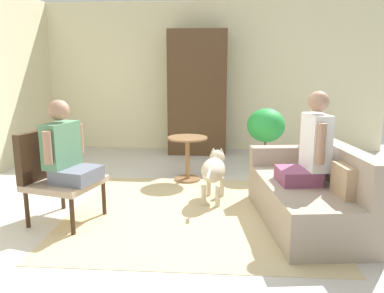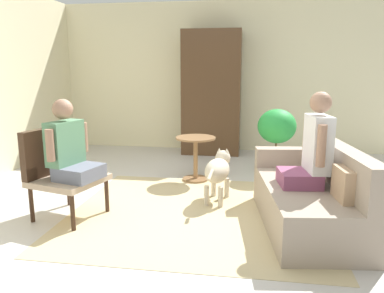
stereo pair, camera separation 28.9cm
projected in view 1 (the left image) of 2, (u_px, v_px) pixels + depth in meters
The scene contains 11 objects.
ground_plane at pixel (194, 211), 4.12m from camera, with size 7.88×7.88×0.00m, color beige.
back_wall at pixel (206, 77), 7.11m from camera, with size 6.60×0.12×2.74m, color beige.
area_rug at pixel (196, 212), 4.06m from camera, with size 2.69×2.47×0.01m, color #C6B284.
couch at pixel (309, 194), 3.76m from camera, with size 1.00×1.73×0.81m.
armchair at pixel (54, 170), 3.80m from camera, with size 0.77×0.78×0.92m.
person_on_couch at pixel (310, 147), 3.64m from camera, with size 0.48×0.55×0.90m.
person_on_armchair at pixel (66, 150), 3.70m from camera, with size 0.53×0.55×0.81m.
round_end_table at pixel (187, 153), 5.18m from camera, with size 0.55×0.55×0.61m.
dog at pixel (214, 169), 4.40m from camera, with size 0.34×0.82×0.58m.
potted_plant at pixel (266, 130), 5.52m from camera, with size 0.55×0.55×0.96m.
armoire_cabinet at pixel (198, 93), 6.77m from camera, with size 1.03×0.56×2.19m, color #4C331E.
Camera 1 is at (0.27, -3.88, 1.53)m, focal length 35.15 mm.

